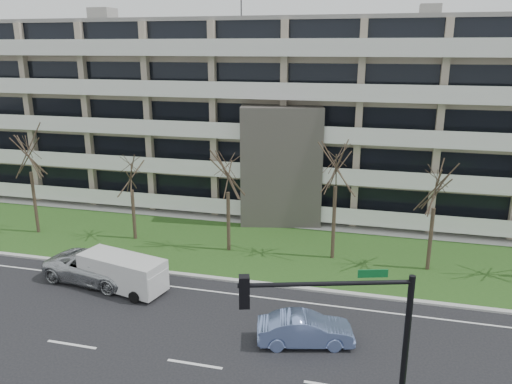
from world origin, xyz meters
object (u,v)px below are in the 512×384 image
(traffic_signal, at_px, (350,336))
(blue_sedan, at_px, (305,330))
(white_van, at_px, (123,270))
(silver_pickup, at_px, (96,267))

(traffic_signal, bearing_deg, blue_sedan, 94.66)
(blue_sedan, height_order, traffic_signal, traffic_signal)
(blue_sedan, xyz_separation_m, traffic_signal, (2.24, -5.66, 3.50))
(blue_sedan, distance_m, traffic_signal, 7.02)
(white_van, bearing_deg, silver_pickup, 176.83)
(blue_sedan, distance_m, white_van, 11.05)
(traffic_signal, bearing_deg, white_van, 129.83)
(silver_pickup, bearing_deg, white_van, -98.68)
(silver_pickup, distance_m, white_van, 2.20)
(silver_pickup, relative_size, traffic_signal, 0.93)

